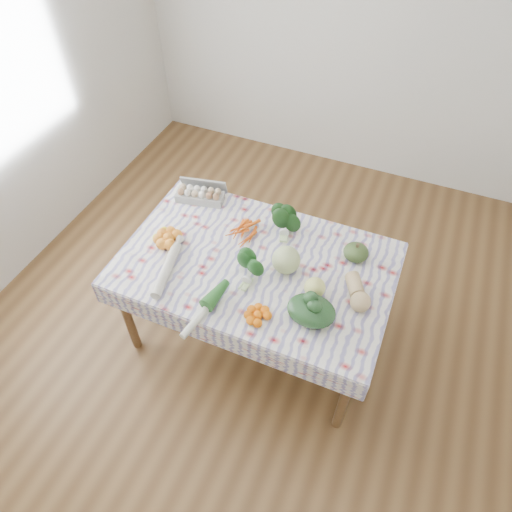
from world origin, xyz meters
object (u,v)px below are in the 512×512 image
kabocha_squash (356,252)px  butternut_squash (358,292)px  dining_table (256,271)px  cabbage (286,260)px  egg_carton (200,196)px  grapefruit (315,288)px

kabocha_squash → butternut_squash: 0.31m
dining_table → cabbage: 0.25m
egg_carton → dining_table: bearing=-44.4°
egg_carton → kabocha_squash: (1.13, -0.11, 0.01)m
butternut_squash → egg_carton: bearing=133.5°
dining_table → egg_carton: size_ratio=4.88×
egg_carton → butternut_squash: size_ratio=1.31×
kabocha_squash → grapefruit: 0.40m
dining_table → kabocha_squash: size_ratio=10.37×
cabbage → grapefruit: (0.22, -0.11, -0.02)m
cabbage → grapefruit: size_ratio=1.39×
kabocha_squash → egg_carton: bearing=174.6°
kabocha_squash → butternut_squash: butternut_squash is taller
dining_table → butternut_squash: 0.65m
butternut_squash → grapefruit: bearing=168.7°
dining_table → kabocha_squash: (0.55, 0.27, 0.13)m
egg_carton → cabbage: (0.77, -0.36, 0.04)m
dining_table → cabbage: cabbage is taller
cabbage → grapefruit: 0.25m
cabbage → butternut_squash: cabbage is taller
egg_carton → kabocha_squash: size_ratio=2.12×
dining_table → cabbage: size_ratio=9.37×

